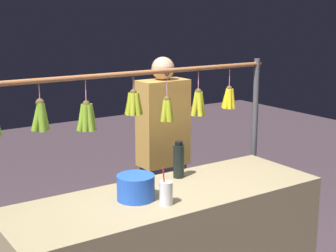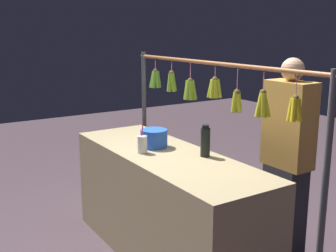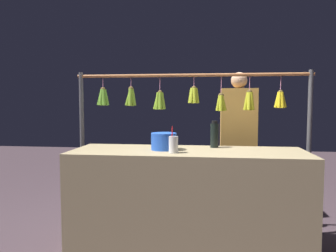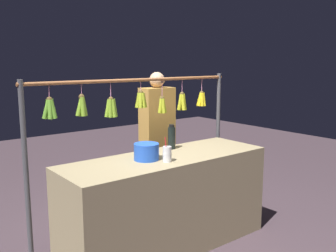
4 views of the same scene
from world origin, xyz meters
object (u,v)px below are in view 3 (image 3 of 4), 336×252
object	(u,v)px
blue_bucket	(164,141)
water_bottle	(214,135)
vendor_person	(238,147)
drink_cup	(173,145)

from	to	relation	value
blue_bucket	water_bottle	bearing A→B (deg)	-156.62
water_bottle	vendor_person	xyz separation A→B (m)	(-0.27, -0.60, -0.19)
blue_bucket	drink_cup	bearing A→B (deg)	121.38
blue_bucket	vendor_person	bearing A→B (deg)	-132.00
drink_cup	vendor_person	world-z (taller)	vendor_person
water_bottle	drink_cup	world-z (taller)	water_bottle
water_bottle	blue_bucket	world-z (taller)	water_bottle
water_bottle	drink_cup	bearing A→B (deg)	46.53
vendor_person	water_bottle	bearing A→B (deg)	65.58
water_bottle	blue_bucket	distance (m)	0.48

